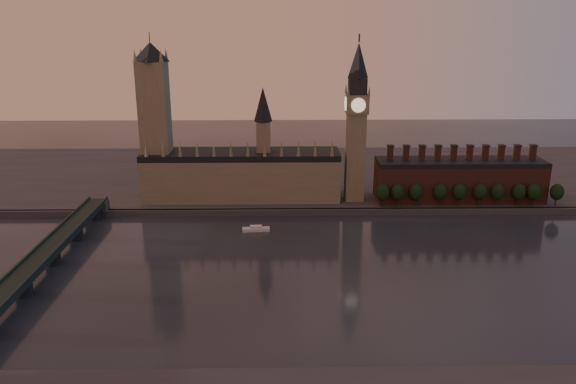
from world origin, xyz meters
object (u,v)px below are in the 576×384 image
Objects in this scene: river_boat at (256,229)px; westminster_bridge at (36,267)px; victoria_tower at (155,117)px; big_ben at (356,121)px.

westminster_bridge is at bearing -150.76° from river_boat.
victoria_tower is at bearing 73.44° from westminster_bridge.
victoria_tower is 1.01× the size of big_ben.
victoria_tower is 133.21m from westminster_bridge.
big_ben is at bearing -2.20° from victoria_tower.
river_boat is (101.40, 65.18, -6.21)m from westminster_bridge.
westminster_bridge is 12.25× the size of river_boat.
river_boat is at bearing -38.34° from victoria_tower.
big_ben reaches higher than westminster_bridge.
big_ben is at bearing 34.33° from westminster_bridge.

